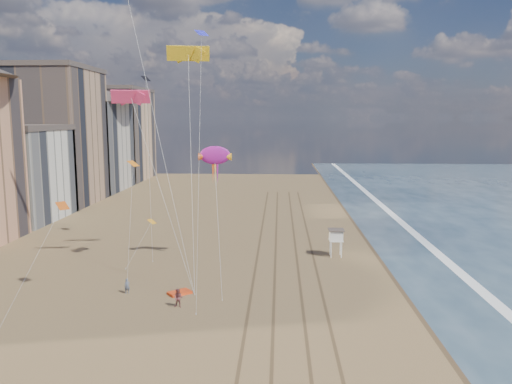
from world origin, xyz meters
TOP-DOWN VIEW (x-y plane):
  - ground at (0.00, 0.00)m, footprint 260.00×260.00m
  - wet_sand at (19.00, 40.00)m, footprint 260.00×260.00m
  - foam at (23.20, 40.00)m, footprint 260.00×260.00m
  - tracks at (2.55, 30.00)m, footprint 7.68×120.00m
  - buildings at (-45.73, 65.59)m, footprint 34.72×131.35m
  - lifeguard_stand at (9.18, 32.31)m, footprint 2.03×2.03m
  - grounded_kite at (-8.66, 17.16)m, footprint 2.69×2.56m
  - show_kite at (-6.25, 28.49)m, footprint 4.12×7.01m
  - kite_flyer_a at (-14.14, 17.04)m, footprint 0.69×0.60m
  - kite_flyer_b at (-8.03, 13.46)m, footprint 0.98×0.80m
  - parafoils at (-13.64, 26.08)m, footprint 12.78×3.93m
  - small_kites at (-14.55, 25.54)m, footprint 15.62×20.46m

SIDE VIEW (x-z plane):
  - ground at x=0.00m, z-range 0.00..0.00m
  - wet_sand at x=19.00m, z-range 0.00..0.00m
  - foam at x=23.20m, z-range 0.00..0.00m
  - tracks at x=2.55m, z-range 0.00..0.01m
  - grounded_kite at x=-8.66m, z-range 0.00..0.26m
  - kite_flyer_a at x=-14.14m, z-range 0.00..1.58m
  - kite_flyer_b at x=-8.03m, z-range 0.00..1.86m
  - lifeguard_stand at x=9.18m, z-range 0.99..4.66m
  - buildings at x=-45.73m, z-range -0.95..28.05m
  - show_kite at x=-6.25m, z-range 4.41..22.80m
  - small_kites at x=-14.55m, z-range 4.69..27.61m
  - parafoils at x=-13.64m, z-range 19.88..36.07m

